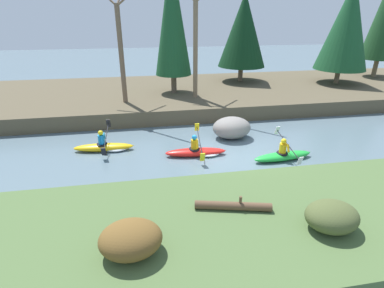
% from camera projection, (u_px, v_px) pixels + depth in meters
% --- Properties ---
extents(ground_plane, '(90.00, 90.00, 0.00)m').
position_uv_depth(ground_plane, '(232.00, 157.00, 13.32)').
color(ground_plane, slate).
extents(riverbank_near, '(44.00, 5.06, 0.75)m').
position_uv_depth(riverbank_near, '(285.00, 223.00, 8.57)').
color(riverbank_near, '#4C6638').
rests_on(riverbank_near, ground).
extents(riverbank_far, '(44.00, 10.19, 0.88)m').
position_uv_depth(riverbank_far, '(194.00, 94.00, 21.69)').
color(riverbank_far, brown).
rests_on(riverbank_far, ground).
extents(conifer_tree_far_left, '(2.35, 2.35, 8.40)m').
position_uv_depth(conifer_tree_far_left, '(172.00, 16.00, 18.42)').
color(conifer_tree_far_left, brown).
rests_on(conifer_tree_far_left, riverbank_far).
extents(conifer_tree_left, '(3.58, 3.58, 6.41)m').
position_uv_depth(conifer_tree_left, '(243.00, 30.00, 22.18)').
color(conifer_tree_left, brown).
rests_on(conifer_tree_left, riverbank_far).
extents(conifer_tree_mid_left, '(3.72, 3.72, 7.24)m').
position_uv_depth(conifer_tree_mid_left, '(347.00, 25.00, 21.39)').
color(conifer_tree_mid_left, '#7A664C').
rests_on(conifer_tree_mid_left, riverbank_far).
extents(bare_tree_upstream, '(4.00, 3.95, 7.29)m').
position_uv_depth(bare_tree_upstream, '(121.00, 43.00, 16.89)').
color(bare_tree_upstream, brown).
rests_on(bare_tree_upstream, riverbank_far).
extents(bare_tree_mid_upstream, '(4.17, 4.12, 7.62)m').
position_uv_depth(bare_tree_mid_upstream, '(196.00, 38.00, 17.93)').
color(bare_tree_mid_upstream, '#7A664C').
rests_on(bare_tree_mid_upstream, riverbank_far).
extents(shrub_clump_nearest, '(1.47, 1.22, 0.79)m').
position_uv_depth(shrub_clump_nearest, '(131.00, 239.00, 6.87)').
color(shrub_clump_nearest, brown).
rests_on(shrub_clump_nearest, riverbank_near).
extents(shrub_clump_second, '(1.39, 1.16, 0.75)m').
position_uv_depth(shrub_clump_second, '(332.00, 216.00, 7.67)').
color(shrub_clump_second, '#4C562D').
rests_on(shrub_clump_second, riverbank_near).
extents(kayaker_lead, '(2.79, 2.07, 1.20)m').
position_uv_depth(kayaker_lead, '(283.00, 155.00, 13.00)').
color(kayaker_lead, green).
rests_on(kayaker_lead, ground).
extents(kayaker_middle, '(2.79, 2.07, 1.20)m').
position_uv_depth(kayaker_middle, '(198.00, 151.00, 13.39)').
color(kayaker_middle, red).
rests_on(kayaker_middle, ground).
extents(kayaker_trailing, '(2.79, 2.07, 1.20)m').
position_uv_depth(kayaker_trailing, '(106.00, 147.00, 13.87)').
color(kayaker_trailing, yellow).
rests_on(kayaker_trailing, ground).
extents(boulder_midstream, '(1.94, 1.52, 1.09)m').
position_uv_depth(boulder_midstream, '(232.00, 128.00, 15.14)').
color(boulder_midstream, gray).
rests_on(boulder_midstream, ground).
extents(driftwood_log, '(2.17, 0.75, 0.44)m').
position_uv_depth(driftwood_log, '(233.00, 206.00, 8.51)').
color(driftwood_log, brown).
rests_on(driftwood_log, riverbank_near).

